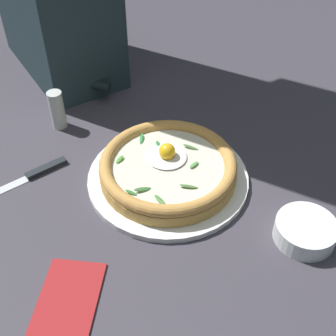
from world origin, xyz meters
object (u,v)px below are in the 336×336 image
(side_bowl, at_px, (305,231))
(folded_napkin, at_px, (68,299))
(pizza, at_px, (168,167))
(pizza_cutter, at_px, (85,83))
(table_knife, at_px, (32,175))
(pepper_shaker, at_px, (57,110))

(side_bowl, height_order, folded_napkin, side_bowl)
(pizza, xyz_separation_m, pizza_cutter, (0.34, -0.06, 0.00))
(pizza, relative_size, table_knife, 1.23)
(table_knife, bearing_deg, pepper_shaker, -53.15)
(pizza, height_order, side_bowl, pizza)
(pepper_shaker, bearing_deg, side_bowl, -167.39)
(pizza, distance_m, side_bowl, 0.27)
(pizza, relative_size, side_bowl, 2.49)
(side_bowl, bearing_deg, folded_napkin, 63.64)
(side_bowl, height_order, table_knife, side_bowl)
(side_bowl, distance_m, table_knife, 0.52)
(side_bowl, relative_size, folded_napkin, 0.75)
(pizza, xyz_separation_m, side_bowl, (-0.26, -0.07, -0.02))
(folded_napkin, bearing_deg, pizza, -73.87)
(table_knife, bearing_deg, pizza_cutter, -58.04)
(pizza_cutter, xyz_separation_m, table_knife, (-0.15, 0.24, -0.03))
(pizza_cutter, bearing_deg, pizza, 170.32)
(side_bowl, bearing_deg, pizza_cutter, 1.06)
(table_knife, height_order, folded_napkin, table_knife)
(pizza, height_order, pepper_shaker, pepper_shaker)
(pizza, distance_m, folded_napkin, 0.30)
(pizza_cutter, distance_m, pepper_shaker, 0.12)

